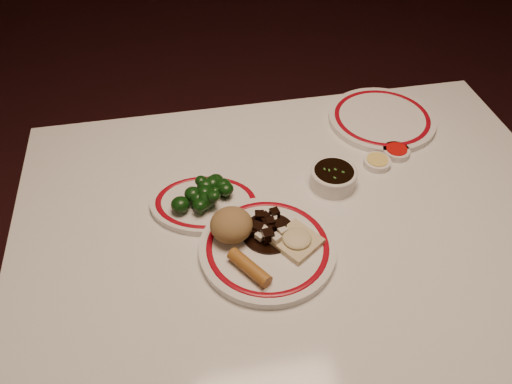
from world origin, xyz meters
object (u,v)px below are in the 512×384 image
object	(u,v)px
main_plate	(268,248)
stirfry_heap	(267,229)
fried_wonton	(297,240)
dining_table	(300,251)
soy_bowl	(333,178)
spring_roll	(249,267)
broccoli_plate	(206,203)
rice_mound	(231,225)
broccoli_pile	(207,194)

from	to	relation	value
main_plate	stirfry_heap	bearing A→B (deg)	79.54
fried_wonton	stirfry_heap	size ratio (longest dim) A/B	1.01
dining_table	main_plate	size ratio (longest dim) A/B	4.34
fried_wonton	soy_bowl	distance (m)	0.21
main_plate	spring_roll	bearing A→B (deg)	-130.09
spring_roll	stirfry_heap	xyz separation A→B (m)	(0.05, 0.09, -0.00)
spring_roll	broccoli_plate	size ratio (longest dim) A/B	0.35
fried_wonton	stirfry_heap	xyz separation A→B (m)	(-0.05, 0.04, 0.00)
spring_roll	soy_bowl	distance (m)	0.32
dining_table	rice_mound	size ratio (longest dim) A/B	14.18
spring_roll	fried_wonton	distance (m)	0.11
main_plate	broccoli_pile	bearing A→B (deg)	124.48
dining_table	broccoli_pile	size ratio (longest dim) A/B	8.83
fried_wonton	stirfry_heap	world-z (taller)	stirfry_heap
broccoli_plate	spring_roll	bearing A→B (deg)	-73.95
dining_table	broccoli_plate	xyz separation A→B (m)	(-0.19, 0.09, 0.10)
broccoli_pile	broccoli_plate	bearing A→B (deg)	167.52
soy_bowl	main_plate	bearing A→B (deg)	-138.68
dining_table	soy_bowl	size ratio (longest dim) A/B	11.73
broccoli_plate	soy_bowl	distance (m)	0.29
main_plate	broccoli_plate	size ratio (longest dim) A/B	1.01
main_plate	spring_roll	distance (m)	0.07
soy_bowl	spring_roll	bearing A→B (deg)	-136.73
dining_table	spring_roll	size ratio (longest dim) A/B	12.55
spring_roll	broccoli_pile	xyz separation A→B (m)	(-0.05, 0.20, 0.01)
main_plate	stirfry_heap	distance (m)	0.04
broccoli_plate	broccoli_pile	world-z (taller)	broccoli_pile
rice_mound	broccoli_pile	world-z (taller)	rice_mound
broccoli_pile	soy_bowl	distance (m)	0.29
main_plate	soy_bowl	world-z (taller)	soy_bowl
spring_roll	dining_table	bearing A→B (deg)	6.70
dining_table	broccoli_plate	bearing A→B (deg)	155.26
rice_mound	soy_bowl	distance (m)	0.28
broccoli_plate	main_plate	bearing A→B (deg)	-54.68
spring_roll	fried_wonton	size ratio (longest dim) A/B	0.87
main_plate	soy_bowl	bearing A→B (deg)	41.32
stirfry_heap	soy_bowl	bearing A→B (deg)	35.70
dining_table	stirfry_heap	size ratio (longest dim) A/B	11.02
broccoli_pile	dining_table	bearing A→B (deg)	-24.97
fried_wonton	stirfry_heap	bearing A→B (deg)	142.09
spring_roll	fried_wonton	world-z (taller)	spring_roll
stirfry_heap	fried_wonton	bearing A→B (deg)	-37.91
broccoli_plate	soy_bowl	xyz separation A→B (m)	(0.29, 0.01, 0.01)
stirfry_heap	broccoli_pile	bearing A→B (deg)	133.53
fried_wonton	stirfry_heap	distance (m)	0.06
stirfry_heap	soy_bowl	size ratio (longest dim) A/B	1.06
rice_mound	stirfry_heap	xyz separation A→B (m)	(0.07, -0.01, -0.02)
spring_roll	broccoli_plate	xyz separation A→B (m)	(-0.06, 0.20, -0.02)
dining_table	broccoli_pile	distance (m)	0.25
stirfry_heap	broccoli_pile	distance (m)	0.16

